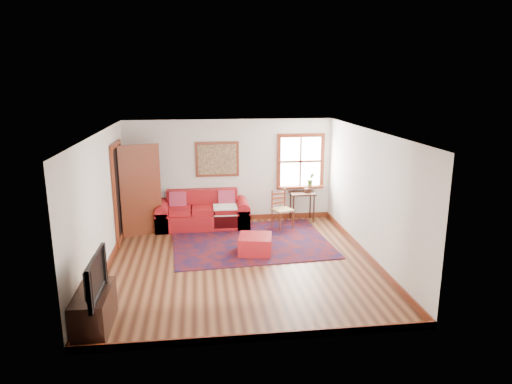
{
  "coord_description": "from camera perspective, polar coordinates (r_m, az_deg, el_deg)",
  "views": [
    {
      "loc": [
        -0.74,
        -8.14,
        3.41
      ],
      "look_at": [
        0.37,
        0.6,
        1.24
      ],
      "focal_mm": 32.0,
      "sensor_mm": 36.0,
      "label": 1
    }
  ],
  "objects": [
    {
      "name": "red_leather_sofa",
      "position": [
        10.93,
        -6.64,
        -2.87
      ],
      "size": [
        2.17,
        0.9,
        0.85
      ],
      "color": "maroon",
      "rests_on": "ground"
    },
    {
      "name": "doorway",
      "position": [
        10.3,
        -15.24,
        0.23
      ],
      "size": [
        0.89,
        1.08,
        2.14
      ],
      "color": "black",
      "rests_on": "ground"
    },
    {
      "name": "persian_rug",
      "position": [
        9.91,
        -0.69,
        -6.21
      ],
      "size": [
        3.47,
        2.86,
        0.02
      ],
      "primitive_type": "cube",
      "rotation": [
        0.0,
        0.0,
        0.07
      ],
      "color": "#590F0C",
      "rests_on": "ground"
    },
    {
      "name": "framed_artwork",
      "position": [
        11.02,
        -4.88,
        4.1
      ],
      "size": [
        1.05,
        0.07,
        0.85
      ],
      "color": "maroon",
      "rests_on": "ground"
    },
    {
      "name": "side_table",
      "position": [
        11.25,
        5.81,
        -0.67
      ],
      "size": [
        0.61,
        0.45,
        0.73
      ],
      "color": "black",
      "rests_on": "ground"
    },
    {
      "name": "candle_hurricane",
      "position": [
        7.19,
        -18.71,
        -9.56
      ],
      "size": [
        0.12,
        0.12,
        0.18
      ],
      "color": "silver",
      "rests_on": "media_cabinet"
    },
    {
      "name": "room_envelope",
      "position": [
        8.38,
        -2.03,
        1.73
      ],
      "size": [
        5.04,
        5.54,
        2.52
      ],
      "color": "silver",
      "rests_on": "ground"
    },
    {
      "name": "ladder_back_chair",
      "position": [
        10.73,
        3.16,
        -1.99
      ],
      "size": [
        0.55,
        0.54,
        0.9
      ],
      "color": "tan",
      "rests_on": "ground"
    },
    {
      "name": "television",
      "position": [
        6.56,
        -20.15,
        -9.96
      ],
      "size": [
        0.14,
        1.03,
        0.59
      ],
      "primitive_type": "imported",
      "rotation": [
        0.0,
        0.0,
        1.57
      ],
      "color": "black",
      "rests_on": "media_cabinet"
    },
    {
      "name": "red_ottoman",
      "position": [
        9.23,
        -0.1,
        -6.59
      ],
      "size": [
        0.76,
        0.76,
        0.37
      ],
      "primitive_type": "cube",
      "rotation": [
        0.0,
        0.0,
        -0.19
      ],
      "color": "maroon",
      "rests_on": "ground"
    },
    {
      "name": "ground",
      "position": [
        8.86,
        -1.93,
        -8.79
      ],
      "size": [
        5.5,
        5.5,
        0.0
      ],
      "primitive_type": "plane",
      "color": "#411F11",
      "rests_on": "ground"
    },
    {
      "name": "window",
      "position": [
        11.33,
        5.74,
        3.13
      ],
      "size": [
        1.18,
        0.2,
        1.38
      ],
      "color": "white",
      "rests_on": "ground"
    },
    {
      "name": "media_cabinet",
      "position": [
        6.96,
        -19.59,
        -13.74
      ],
      "size": [
        0.46,
        1.02,
        0.56
      ],
      "primitive_type": "cube",
      "color": "black",
      "rests_on": "ground"
    }
  ]
}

